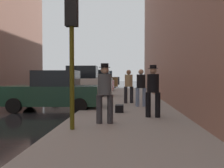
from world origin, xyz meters
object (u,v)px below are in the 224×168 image
(pedestrian_with_fedora, at_px, (153,88))
(duffel_bag, at_px, (119,109))
(parked_dark_green_sedan, at_px, (53,92))
(parked_black_suv, at_px, (104,79))
(pedestrian_in_jeans, at_px, (141,86))
(parked_white_van, at_px, (80,83))
(pedestrian_with_beanie, at_px, (105,90))
(parked_red_hatchback, at_px, (92,83))
(traffic_light, at_px, (72,30))
(parked_bronze_suv, at_px, (99,80))
(fire_hydrant, at_px, (97,97))
(pedestrian_in_tan_coat, at_px, (129,85))

(pedestrian_with_fedora, height_order, duffel_bag, pedestrian_with_fedora)
(parked_dark_green_sedan, xyz_separation_m, pedestrian_with_fedora, (4.18, -2.51, 0.29))
(parked_black_suv, height_order, pedestrian_in_jeans, parked_black_suv)
(parked_white_van, distance_m, pedestrian_with_beanie, 10.63)
(parked_red_hatchback, height_order, pedestrian_in_jeans, pedestrian_in_jeans)
(duffel_bag, bearing_deg, parked_red_hatchback, 101.93)
(traffic_light, relative_size, pedestrian_with_fedora, 2.03)
(parked_bronze_suv, relative_size, duffel_bag, 10.55)
(traffic_light, bearing_deg, parked_white_van, 99.45)
(parked_red_hatchback, relative_size, parked_black_suv, 0.90)
(parked_bronze_suv, bearing_deg, traffic_light, -85.48)
(pedestrian_with_beanie, relative_size, duffel_bag, 4.04)
(parked_red_hatchback, bearing_deg, parked_bronze_suv, 90.00)
(parked_black_suv, bearing_deg, parked_bronze_suv, -90.00)
(parked_dark_green_sedan, bearing_deg, pedestrian_with_beanie, -54.41)
(traffic_light, relative_size, pedestrian_in_jeans, 2.11)
(parked_black_suv, height_order, pedestrian_with_beanie, parked_black_suv)
(parked_red_hatchback, height_order, fire_hydrant, parked_red_hatchback)
(parked_white_van, xyz_separation_m, pedestrian_with_beanie, (2.64, -10.30, 0.10))
(pedestrian_in_tan_coat, bearing_deg, pedestrian_with_beanie, -97.78)
(pedestrian_in_jeans, relative_size, pedestrian_with_fedora, 0.96)
(parked_bronze_suv, bearing_deg, pedestrian_with_fedora, -78.94)
(pedestrian_with_fedora, bearing_deg, parked_black_suv, 98.57)
(fire_hydrant, bearing_deg, pedestrian_in_jeans, -22.01)
(pedestrian_with_beanie, bearing_deg, duffel_bag, 80.86)
(pedestrian_with_beanie, xyz_separation_m, pedestrian_with_fedora, (1.54, 1.18, 0.00))
(fire_hydrant, relative_size, pedestrian_with_beanie, 0.40)
(pedestrian_with_beanie, distance_m, pedestrian_with_fedora, 1.94)
(parked_bronze_suv, distance_m, parked_black_suv, 6.34)
(parked_dark_green_sedan, relative_size, pedestrian_in_jeans, 2.49)
(traffic_light, height_order, pedestrian_with_fedora, traffic_light)
(parked_dark_green_sedan, height_order, parked_bronze_suv, parked_bronze_suv)
(parked_black_suv, bearing_deg, pedestrian_in_jeans, -80.93)
(parked_bronze_suv, xyz_separation_m, pedestrian_with_fedora, (4.18, -21.41, 0.10))
(parked_black_suv, distance_m, pedestrian_with_beanie, 29.04)
(parked_bronze_suv, height_order, pedestrian_in_tan_coat, parked_bronze_suv)
(parked_dark_green_sedan, bearing_deg, parked_black_suv, 90.00)
(parked_dark_green_sedan, height_order, duffel_bag, parked_dark_green_sedan)
(parked_dark_green_sedan, distance_m, pedestrian_in_tan_coat, 3.86)
(parked_bronze_suv, distance_m, fire_hydrant, 17.65)
(parked_red_hatchback, height_order, duffel_bag, parked_red_hatchback)
(parked_dark_green_sedan, bearing_deg, pedestrian_in_jeans, 6.96)
(parked_white_van, xyz_separation_m, parked_red_hatchback, (0.00, 6.27, -0.18))
(parked_red_hatchback, bearing_deg, pedestrian_in_tan_coat, -72.93)
(fire_hydrant, xyz_separation_m, pedestrian_in_jeans, (2.15, -0.87, 0.61))
(fire_hydrant, relative_size, traffic_light, 0.20)
(parked_bronze_suv, relative_size, fire_hydrant, 6.59)
(fire_hydrant, xyz_separation_m, duffel_bag, (1.21, -2.73, -0.21))
(pedestrian_in_jeans, xyz_separation_m, pedestrian_with_beanie, (-1.31, -4.17, 0.03))
(traffic_light, bearing_deg, parked_bronze_suv, 94.52)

